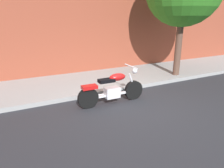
# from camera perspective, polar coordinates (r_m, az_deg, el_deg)

# --- Properties ---
(ground_plane) EXTENTS (60.00, 60.00, 0.00)m
(ground_plane) POSITION_cam_1_polar(r_m,az_deg,el_deg) (6.12, 6.01, -6.34)
(ground_plane) COLOR #28282D
(sidewalk) EXTENTS (20.76, 2.81, 0.14)m
(sidewalk) POSITION_cam_1_polar(r_m,az_deg,el_deg) (8.35, -4.13, 0.89)
(sidewalk) COLOR #979797
(sidewalk) RESTS_ON ground
(motorcycle) EXTENTS (2.13, 0.70, 1.10)m
(motorcycle) POSITION_cam_1_polar(r_m,az_deg,el_deg) (6.20, -0.04, -1.48)
(motorcycle) COLOR black
(motorcycle) RESTS_ON ground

